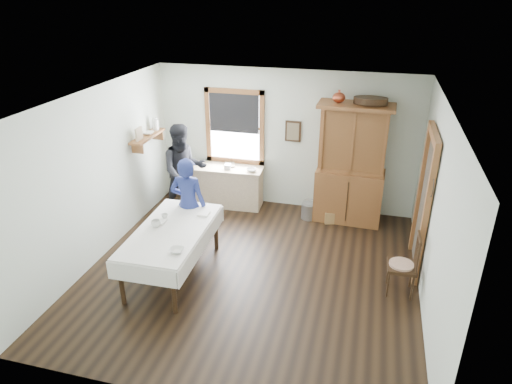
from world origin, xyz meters
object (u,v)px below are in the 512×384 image
woman_blue (189,208)px  work_counter (227,186)px  spindle_chair (402,264)px  china_hutch (351,165)px  dining_table (173,252)px  pail (309,211)px  figure_dark (184,174)px  wicker_basket (334,216)px

woman_blue → work_counter: bearing=-96.2°
work_counter → woman_blue: (-0.10, -1.71, 0.34)m
work_counter → spindle_chair: spindle_chair is taller
china_hutch → spindle_chair: size_ratio=2.32×
dining_table → woman_blue: 0.87m
pail → spindle_chair: bearing=-50.2°
figure_dark → china_hutch: bearing=-23.8°
dining_table → woman_blue: woman_blue is taller
dining_table → spindle_chair: bearing=6.8°
work_counter → pail: (1.68, -0.16, -0.25)m
dining_table → woman_blue: bearing=93.1°
spindle_chair → woman_blue: bearing=172.6°
china_hutch → spindle_chair: china_hutch is taller
china_hutch → spindle_chair: bearing=-64.3°
china_hutch → dining_table: (-2.44, -2.47, -0.72)m
pail → work_counter: bearing=174.5°
wicker_basket → woman_blue: woman_blue is taller
work_counter → figure_dark: figure_dark is taller
china_hutch → wicker_basket: 1.04m
spindle_chair → dining_table: bearing=-174.0°
figure_dark → spindle_chair: bearing=-54.8°
dining_table → woman_blue: size_ratio=1.30×
work_counter → spindle_chair: bearing=-35.5°
pail → wicker_basket: (0.48, -0.01, -0.04)m
wicker_basket → china_hutch: bearing=32.2°
woman_blue → wicker_basket: bearing=-148.4°
work_counter → figure_dark: size_ratio=0.86×
china_hutch → pail: (-0.70, -0.13, -0.96)m
woman_blue → spindle_chair: bearing=170.6°
work_counter → dining_table: 2.50m
dining_table → woman_blue: (-0.04, 0.79, 0.36)m
wicker_basket → work_counter: bearing=175.5°
woman_blue → pail: bearing=-141.7°
spindle_chair → work_counter: bearing=146.6°
china_hutch → spindle_chair: (0.91, -2.07, -0.63)m
spindle_chair → woman_blue: 3.42m
china_hutch → pail: size_ratio=7.26×
figure_dark → dining_table: bearing=-106.0°
work_counter → china_hutch: china_hutch is taller
figure_dark → work_counter: bearing=5.4°
work_counter → dining_table: work_counter is taller
work_counter → pail: work_counter is taller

